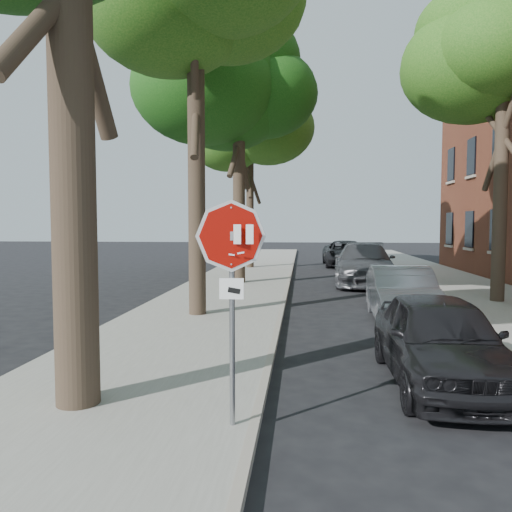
{
  "coord_description": "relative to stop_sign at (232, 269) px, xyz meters",
  "views": [
    {
      "loc": [
        0.1,
        -5.62,
        2.46
      ],
      "look_at": [
        -0.48,
        0.64,
        2.05
      ],
      "focal_mm": 35.0,
      "sensor_mm": 36.0,
      "label": 1
    }
  ],
  "objects": [
    {
      "name": "sidewalk_left",
      "position": [
        -1.8,
        12.03,
        -1.89
      ],
      "size": [
        4.0,
        55.0,
        0.12
      ],
      "primitive_type": "cube",
      "color": "gray",
      "rests_on": "ground"
    },
    {
      "name": "car_a",
      "position": [
        2.91,
        2.15,
        -1.26
      ],
      "size": [
        1.65,
        4.06,
        1.38
      ],
      "primitive_type": "imported",
      "rotation": [
        0.0,
        0.0,
        -0.0
      ],
      "color": "black",
      "rests_on": "ground"
    },
    {
      "name": "car_b",
      "position": [
        3.3,
        7.11,
        -1.26
      ],
      "size": [
        1.62,
        4.22,
        1.37
      ],
      "primitive_type": "imported",
      "rotation": [
        0.0,
        0.0,
        -0.04
      ],
      "color": "#94969C",
      "rests_on": "ground"
    },
    {
      "name": "tree_right",
      "position": [
        6.68,
        10.14,
        5.26
      ],
      "size": [
        5.29,
        4.91,
        9.33
      ],
      "color": "black",
      "rests_on": "sidewalk_right"
    },
    {
      "name": "sidewalk_right",
      "position": [
        6.7,
        12.03,
        -1.89
      ],
      "size": [
        4.0,
        55.0,
        0.12
      ],
      "primitive_type": "cube",
      "color": "gray",
      "rests_on": "ground"
    },
    {
      "name": "tree_far",
      "position": [
        -2.02,
        21.14,
        5.26
      ],
      "size": [
        5.29,
        4.91,
        9.33
      ],
      "color": "black",
      "rests_on": "sidewalk_left"
    },
    {
      "name": "ground",
      "position": [
        0.7,
        0.03,
        -1.95
      ],
      "size": [
        120.0,
        120.0,
        0.0
      ],
      "primitive_type": "plane",
      "color": "black",
      "rests_on": "ground"
    },
    {
      "name": "car_c",
      "position": [
        3.3,
        14.94,
        -1.11
      ],
      "size": [
        2.73,
        5.9,
        1.67
      ],
      "primitive_type": "imported",
      "rotation": [
        0.0,
        0.0,
        -0.07
      ],
      "color": "#434448",
      "rests_on": "ground"
    },
    {
      "name": "curb_right",
      "position": [
        4.65,
        12.03,
        -1.88
      ],
      "size": [
        0.12,
        55.0,
        0.13
      ],
      "primitive_type": "cube",
      "color": "#9E9384",
      "rests_on": "ground"
    },
    {
      "name": "stop_sign",
      "position": [
        0.0,
        0.0,
        0.0
      ],
      "size": [
        0.76,
        0.34,
        2.61
      ],
      "color": "gray",
      "rests_on": "sidewalk_left"
    },
    {
      "name": "tree_mid_b",
      "position": [
        -1.72,
        14.15,
        6.05
      ],
      "size": [
        5.88,
        5.46,
        10.36
      ],
      "color": "black",
      "rests_on": "sidewalk_left"
    },
    {
      "name": "curb_left",
      "position": [
        0.25,
        12.03,
        -1.88
      ],
      "size": [
        0.12,
        55.0,
        0.13
      ],
      "primitive_type": "cube",
      "color": "#9E9384",
      "rests_on": "ground"
    },
    {
      "name": "car_d",
      "position": [
        3.3,
        23.49,
        -1.21
      ],
      "size": [
        2.49,
        5.33,
        1.47
      ],
      "primitive_type": "imported",
      "rotation": [
        0.0,
        0.0,
        0.01
      ],
      "color": "black",
      "rests_on": "ground"
    },
    {
      "name": "tree_mid_a",
      "position": [
        -1.92,
        7.14,
        5.66
      ],
      "size": [
        5.59,
        5.19,
        9.84
      ],
      "color": "black",
      "rests_on": "sidewalk_left"
    }
  ]
}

